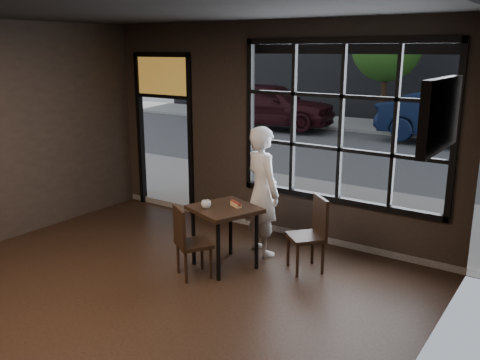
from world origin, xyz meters
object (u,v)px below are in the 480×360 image
Objects in this scene: cafe_table at (225,237)px; chair_near at (194,241)px; man at (263,191)px; navy_car at (460,118)px.

chair_near reaches higher than cafe_table.
cafe_table is 0.48m from chair_near.
man reaches higher than navy_car.
man is (0.15, 0.69, 0.49)m from cafe_table.
chair_near is at bearing -88.44° from cafe_table.
cafe_table is at bearing 106.29° from man.
navy_car is (0.46, 10.01, -0.04)m from man.
chair_near is 11.18m from navy_car.
navy_car is at bearing -64.40° from man.
man is at bearing 97.75° from cafe_table.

